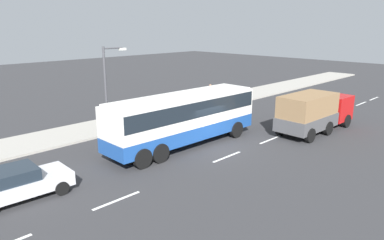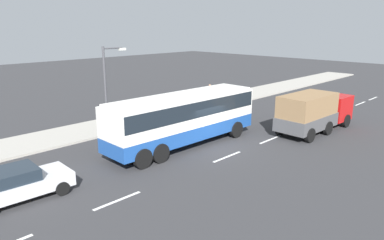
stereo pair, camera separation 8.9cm
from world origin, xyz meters
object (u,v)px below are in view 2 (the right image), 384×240
car_silver_hatch (15,184)px  pedestrian_at_crossing (210,92)px  street_lamp (108,83)px  pedestrian_near_curb (153,105)px  cargo_truck (314,111)px  coach_bus (184,114)px

car_silver_hatch → pedestrian_at_crossing: pedestrian_at_crossing is taller
car_silver_hatch → street_lamp: street_lamp is taller
pedestrian_near_curb → pedestrian_at_crossing: 7.28m
car_silver_hatch → cargo_truck: bearing=-10.0°
car_silver_hatch → pedestrian_at_crossing: bearing=22.3°
coach_bus → cargo_truck: 9.71m
pedestrian_near_curb → coach_bus: bearing=-55.5°
coach_bus → cargo_truck: coach_bus is taller
pedestrian_near_curb → cargo_truck: bearing=-5.1°
car_silver_hatch → pedestrian_at_crossing: 22.21m
cargo_truck → street_lamp: (-10.48, 9.81, 2.09)m
car_silver_hatch → street_lamp: bearing=36.1°
coach_bus → street_lamp: bearing=109.4°
cargo_truck → car_silver_hatch: bearing=169.4°
car_silver_hatch → pedestrian_near_curb: bearing=30.5°
pedestrian_near_curb → pedestrian_at_crossing: pedestrian_at_crossing is taller
coach_bus → cargo_truck: size_ratio=1.49×
cargo_truck → street_lamp: street_lamp is taller
car_silver_hatch → pedestrian_near_curb: (13.65, 7.17, 0.23)m
car_silver_hatch → street_lamp: size_ratio=0.76×
coach_bus → pedestrian_at_crossing: bearing=35.7°
pedestrian_near_curb → street_lamp: bearing=-102.5°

